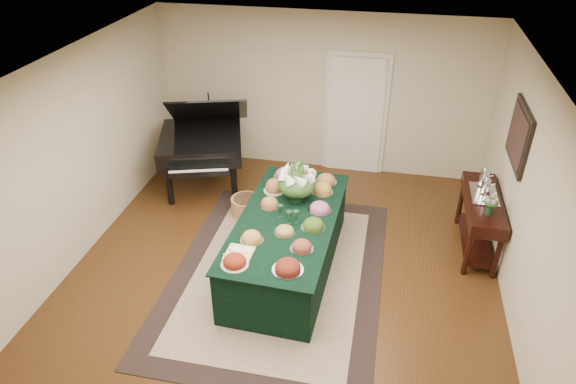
% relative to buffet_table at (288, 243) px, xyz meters
% --- Properties ---
extents(ground, '(6.00, 6.00, 0.00)m').
position_rel_buffet_table_xyz_m(ground, '(-0.04, -0.10, -0.39)').
color(ground, black).
rests_on(ground, ground).
extents(area_rug, '(2.67, 3.74, 0.01)m').
position_rel_buffet_table_xyz_m(area_rug, '(-0.10, -0.17, -0.39)').
color(area_rug, black).
rests_on(area_rug, ground).
extents(kitchen_doorway, '(1.05, 0.07, 2.10)m').
position_rel_buffet_table_xyz_m(kitchen_doorway, '(0.56, 2.87, 0.63)').
color(kitchen_doorway, beige).
rests_on(kitchen_doorway, ground).
extents(buffet_table, '(1.29, 2.57, 0.78)m').
position_rel_buffet_table_xyz_m(buffet_table, '(0.00, 0.00, 0.00)').
color(buffet_table, black).
rests_on(buffet_table, ground).
extents(food_platters, '(1.06, 2.30, 0.14)m').
position_rel_buffet_table_xyz_m(food_platters, '(0.03, 0.04, 0.44)').
color(food_platters, silver).
rests_on(food_platters, buffet_table).
extents(cutting_board, '(0.32, 0.32, 0.10)m').
position_rel_buffet_table_xyz_m(cutting_board, '(-0.39, -0.79, 0.43)').
color(cutting_board, tan).
rests_on(cutting_board, buffet_table).
extents(green_goblets, '(0.30, 0.19, 0.18)m').
position_rel_buffet_table_xyz_m(green_goblets, '(0.02, -0.05, 0.48)').
color(green_goblets, '#13311B').
rests_on(green_goblets, buffet_table).
extents(floral_centerpiece, '(0.51, 0.51, 0.51)m').
position_rel_buffet_table_xyz_m(floral_centerpiece, '(0.03, 0.46, 0.69)').
color(floral_centerpiece, '#13311B').
rests_on(floral_centerpiece, buffet_table).
extents(grand_piano, '(1.65, 1.83, 1.62)m').
position_rel_buffet_table_xyz_m(grand_piano, '(-1.79, 1.82, 0.40)').
color(grand_piano, black).
rests_on(grand_piano, ground).
extents(wicker_basket, '(0.46, 0.46, 0.29)m').
position_rel_buffet_table_xyz_m(wicker_basket, '(-0.87, 1.10, -0.25)').
color(wicker_basket, '#9C683F').
rests_on(wicker_basket, ground).
extents(mahogany_sideboard, '(0.45, 1.41, 0.83)m').
position_rel_buffet_table_xyz_m(mahogany_sideboard, '(2.46, 0.94, 0.25)').
color(mahogany_sideboard, black).
rests_on(mahogany_sideboard, ground).
extents(tea_service, '(0.34, 0.58, 0.30)m').
position_rel_buffet_table_xyz_m(tea_service, '(2.46, 1.06, 0.55)').
color(tea_service, silver).
rests_on(tea_service, mahogany_sideboard).
extents(pink_bouquet, '(0.20, 0.20, 0.25)m').
position_rel_buffet_table_xyz_m(pink_bouquet, '(2.46, 0.55, 0.60)').
color(pink_bouquet, '#13311B').
rests_on(pink_bouquet, mahogany_sideboard).
extents(wall_painting, '(0.05, 0.95, 0.75)m').
position_rel_buffet_table_xyz_m(wall_painting, '(2.68, 0.94, 1.36)').
color(wall_painting, black).
rests_on(wall_painting, ground).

